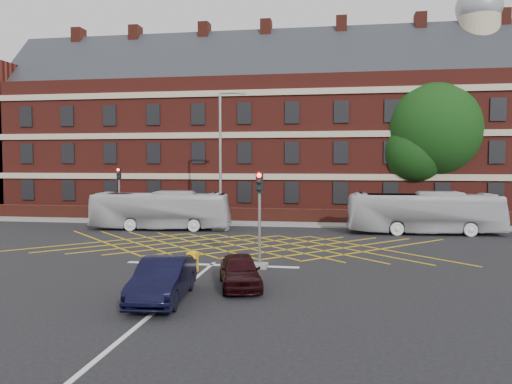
# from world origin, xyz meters

# --- Properties ---
(ground) EXTENTS (120.00, 120.00, 0.00)m
(ground) POSITION_xyz_m (0.00, 0.00, 0.00)
(ground) COLOR black
(ground) RESTS_ON ground
(victorian_building) EXTENTS (51.00, 12.17, 20.40)m
(victorian_building) POSITION_xyz_m (0.25, 22.00, 7.84)
(victorian_building) COLOR #5A1D17
(victorian_building) RESTS_ON ground
(boundary_wall) EXTENTS (56.00, 0.50, 1.10)m
(boundary_wall) POSITION_xyz_m (0.00, 13.00, 0.55)
(boundary_wall) COLOR #521E16
(boundary_wall) RESTS_ON ground
(far_pavement) EXTENTS (60.00, 3.00, 0.12)m
(far_pavement) POSITION_xyz_m (0.00, 12.00, 0.06)
(far_pavement) COLOR slate
(far_pavement) RESTS_ON ground
(box_junction_hatching) EXTENTS (8.22, 8.22, 0.02)m
(box_junction_hatching) POSITION_xyz_m (0.00, 2.00, 0.01)
(box_junction_hatching) COLOR #CC990C
(box_junction_hatching) RESTS_ON ground
(stop_line) EXTENTS (8.00, 0.30, 0.02)m
(stop_line) POSITION_xyz_m (0.00, -3.50, 0.01)
(stop_line) COLOR silver
(stop_line) RESTS_ON ground
(centre_line) EXTENTS (0.15, 14.00, 0.02)m
(centre_line) POSITION_xyz_m (0.00, -10.00, 0.01)
(centre_line) COLOR silver
(centre_line) RESTS_ON ground
(bus_left) EXTENTS (9.80, 3.00, 2.69)m
(bus_left) POSITION_xyz_m (-6.48, 7.77, 1.34)
(bus_left) COLOR silver
(bus_left) RESTS_ON ground
(bus_right) EXTENTS (10.06, 2.87, 2.77)m
(bus_right) POSITION_xyz_m (11.36, 8.46, 1.39)
(bus_right) COLOR silver
(bus_right) RESTS_ON ground
(car_navy) EXTENTS (1.91, 4.47, 1.43)m
(car_navy) POSITION_xyz_m (-0.19, -9.47, 0.72)
(car_navy) COLOR black
(car_navy) RESTS_ON ground
(car_maroon) EXTENTS (2.37, 3.87, 1.23)m
(car_maroon) POSITION_xyz_m (2.04, -7.28, 0.62)
(car_maroon) COLOR black
(car_maroon) RESTS_ON ground
(deciduous_tree) EXTENTS (8.17, 8.08, 11.41)m
(deciduous_tree) POSITION_xyz_m (13.38, 17.66, 6.81)
(deciduous_tree) COLOR black
(deciduous_tree) RESTS_ON ground
(traffic_light_near) EXTENTS (0.70, 0.70, 4.27)m
(traffic_light_near) POSITION_xyz_m (2.26, -3.79, 1.76)
(traffic_light_near) COLOR slate
(traffic_light_near) RESTS_ON ground
(traffic_light_far) EXTENTS (0.70, 0.70, 4.27)m
(traffic_light_far) POSITION_xyz_m (-11.10, 11.24, 1.76)
(traffic_light_far) COLOR slate
(traffic_light_far) RESTS_ON ground
(street_lamp) EXTENTS (2.25, 1.00, 9.47)m
(street_lamp) POSITION_xyz_m (-2.22, 8.20, 3.30)
(street_lamp) COLOR slate
(street_lamp) RESTS_ON ground
(direction_signs) EXTENTS (1.10, 0.16, 2.20)m
(direction_signs) POSITION_xyz_m (-13.06, 11.38, 1.38)
(direction_signs) COLOR gray
(direction_signs) RESTS_ON ground
(utility_cabinet) EXTENTS (0.41, 0.44, 0.84)m
(utility_cabinet) POSITION_xyz_m (-0.46, -5.01, 0.42)
(utility_cabinet) COLOR #ECA80D
(utility_cabinet) RESTS_ON ground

